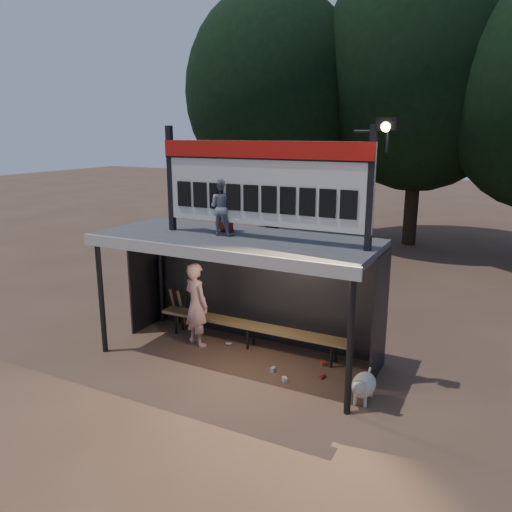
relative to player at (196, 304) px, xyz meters
The scene contains 12 objects.
ground 1.32m from the player, 10.47° to the right, with size 80.00×80.00×0.00m, color brown.
player is the anchor object (origin of this frame).
child_a 2.12m from the player, 13.37° to the right, with size 0.49×0.38×1.00m, color gray.
child_b 2.01m from the player, 11.79° to the left, with size 0.41×0.27×0.84m, color maroon.
dugout_shelter 1.42m from the player, ahead, with size 5.10×2.08×2.32m.
scoreboard_assembly 2.94m from the player, ahead, with size 4.10×0.27×1.99m.
bench 1.14m from the player, 20.10° to the left, with size 4.00×0.35×0.48m.
tree_left 11.28m from the player, 107.00° to the left, with size 6.46×6.46×9.27m.
tree_mid 12.67m from the player, 79.98° to the left, with size 7.22×7.22×10.36m.
dog 3.62m from the player, 10.44° to the right, with size 0.36×0.81×0.49m.
bats 1.11m from the player, 142.24° to the left, with size 0.48×0.33×0.84m.
litter 1.82m from the player, ahead, with size 2.96×1.00×0.08m.
Camera 1 is at (4.23, -7.49, 4.11)m, focal length 35.00 mm.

